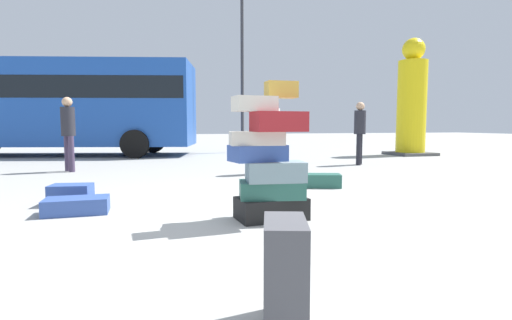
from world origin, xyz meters
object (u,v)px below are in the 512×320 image
(person_passerby_in_red, at_px, (273,129))
(lamp_post, at_px, (242,40))
(person_tourist_with_camera, at_px, (360,128))
(suitcase_tower, at_px, (269,167))
(person_bearded_onlooker, at_px, (68,127))
(parked_bus, at_px, (54,102))
(suitcase_charcoal_right_side, at_px, (285,275))
(suitcase_navy_left_side, at_px, (71,195))
(suitcase_tan_foreground_near, at_px, (281,180))
(yellow_dummy_statue, at_px, (412,104))
(suitcase_teal_behind_tower, at_px, (320,181))
(suitcase_navy_white_trunk, at_px, (77,206))

(person_passerby_in_red, relative_size, lamp_post, 0.25)
(person_tourist_with_camera, bearing_deg, suitcase_tower, 1.00)
(suitcase_tower, bearing_deg, person_bearded_onlooker, 119.33)
(parked_bus, bearing_deg, suitcase_charcoal_right_side, -60.28)
(suitcase_tower, height_order, suitcase_charcoal_right_side, suitcase_tower)
(suitcase_navy_left_side, distance_m, person_passerby_in_red, 4.40)
(suitcase_tan_foreground_near, relative_size, lamp_post, 0.08)
(yellow_dummy_statue, bearing_deg, person_bearded_onlooker, -168.61)
(suitcase_tower, height_order, parked_bus, parked_bus)
(suitcase_tan_foreground_near, relative_size, suitcase_teal_behind_tower, 0.78)
(suitcase_tower, xyz_separation_m, suitcase_charcoal_right_side, (-0.60, -2.20, -0.31))
(suitcase_tower, relative_size, parked_bus, 0.16)
(suitcase_charcoal_right_side, height_order, suitcase_navy_left_side, suitcase_charcoal_right_side)
(suitcase_tower, bearing_deg, suitcase_navy_white_trunk, 157.18)
(person_bearded_onlooker, bearing_deg, suitcase_navy_white_trunk, -22.33)
(suitcase_tower, xyz_separation_m, person_bearded_onlooker, (-3.04, 5.42, 0.40))
(suitcase_charcoal_right_side, xyz_separation_m, suitcase_tan_foreground_near, (1.43, 4.25, -0.16))
(suitcase_tan_foreground_near, relative_size, person_passerby_in_red, 0.33)
(suitcase_tan_foreground_near, height_order, lamp_post, lamp_post)
(person_bearded_onlooker, xyz_separation_m, parked_bus, (-1.41, 5.18, 0.84))
(suitcase_teal_behind_tower, bearing_deg, person_tourist_with_camera, 68.68)
(suitcase_charcoal_right_side, xyz_separation_m, suitcase_navy_left_side, (-1.69, 3.66, -0.15))
(suitcase_tan_foreground_near, relative_size, yellow_dummy_statue, 0.13)
(suitcase_charcoal_right_side, distance_m, suitcase_navy_left_side, 4.04)
(suitcase_navy_white_trunk, xyz_separation_m, suitcase_charcoal_right_side, (1.53, -3.09, 0.19))
(suitcase_charcoal_right_side, distance_m, person_tourist_with_camera, 8.60)
(suitcase_navy_left_side, distance_m, suitcase_teal_behind_tower, 3.81)
(person_passerby_in_red, bearing_deg, suitcase_navy_white_trunk, -13.97)
(suitcase_teal_behind_tower, height_order, person_tourist_with_camera, person_tourist_with_camera)
(parked_bus, bearing_deg, suitcase_tower, -54.26)
(suitcase_navy_white_trunk, bearing_deg, suitcase_tower, -23.71)
(suitcase_tower, relative_size, lamp_post, 0.23)
(suitcase_tan_foreground_near, xyz_separation_m, yellow_dummy_statue, (6.66, 5.49, 1.66))
(suitcase_navy_left_side, relative_size, person_tourist_with_camera, 0.31)
(suitcase_charcoal_right_side, relative_size, person_passerby_in_red, 0.35)
(yellow_dummy_statue, height_order, lamp_post, lamp_post)
(suitcase_navy_white_trunk, xyz_separation_m, parked_bus, (-2.33, 9.71, 1.74))
(suitcase_tan_foreground_near, distance_m, yellow_dummy_statue, 8.79)
(suitcase_navy_white_trunk, xyz_separation_m, person_bearded_onlooker, (-0.92, 4.52, 0.90))
(suitcase_navy_white_trunk, relative_size, person_bearded_onlooker, 0.43)
(suitcase_charcoal_right_side, relative_size, lamp_post, 0.09)
(suitcase_navy_left_side, bearing_deg, person_tourist_with_camera, 37.33)
(suitcase_tan_foreground_near, height_order, suitcase_navy_left_side, suitcase_navy_left_side)
(suitcase_navy_white_trunk, bearing_deg, yellow_dummy_statue, 33.75)
(suitcase_navy_white_trunk, height_order, parked_bus, parked_bus)
(suitcase_navy_left_side, distance_m, person_bearded_onlooker, 4.12)
(suitcase_tan_foreground_near, bearing_deg, suitcase_teal_behind_tower, -7.22)
(suitcase_tower, distance_m, person_bearded_onlooker, 6.22)
(suitcase_navy_white_trunk, bearing_deg, parked_bus, 102.62)
(suitcase_tan_foreground_near, distance_m, person_passerby_in_red, 2.08)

